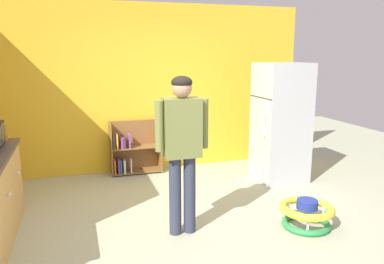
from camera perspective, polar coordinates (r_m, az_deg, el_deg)
ground_plane at (r=4.42m, az=0.40°, el=-13.94°), size 12.00×12.00×0.00m
back_wall at (r=6.27m, az=-6.14°, el=6.54°), size 5.20×0.06×2.70m
refrigerator at (r=5.87m, az=13.19°, el=1.41°), size 0.73×0.68×1.78m
bookshelf at (r=6.20m, az=-9.01°, el=-2.76°), size 0.80×0.28×0.85m
standing_person at (r=3.94m, az=-1.49°, el=-1.37°), size 0.57×0.22×1.70m
baby_walker at (r=4.53m, az=16.85°, el=-11.66°), size 0.60×0.60×0.32m
amber_bottle at (r=4.98m, az=-26.43°, el=-0.11°), size 0.07×0.07×0.25m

